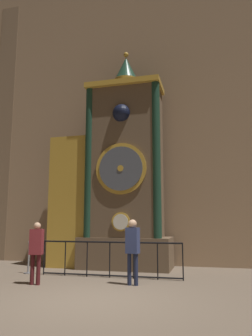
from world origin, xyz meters
The scene contains 7 objects.
ground_plane centered at (0.00, 0.00, 0.00)m, with size 28.00×28.00×0.00m, color brown.
cathedral_back_wall centered at (-0.09, 5.99, 6.71)m, with size 24.00×0.32×13.43m.
clock_tower centered at (-0.94, 4.77, 3.30)m, with size 4.51×1.79×8.32m.
railing_fence centered at (-0.46, 2.80, 0.59)m, with size 4.41×0.05×1.06m.
visitor_near centered at (-2.05, 1.22, 0.98)m, with size 0.37×0.28×1.64m.
visitor_far centered at (0.49, 1.79, 1.04)m, with size 0.38×0.28×1.71m.
stanchion_post centered at (-3.25, 2.89, 0.33)m, with size 0.28×0.28×1.03m.
Camera 1 is at (2.54, -6.96, 1.66)m, focal length 35.00 mm.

